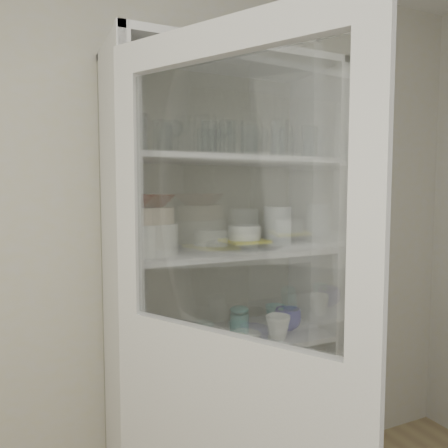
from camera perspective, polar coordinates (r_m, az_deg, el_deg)
name	(u,v)px	position (r m, az deg, el deg)	size (l,w,h in m)	color
wall_back	(166,237)	(2.08, -7.63, -1.63)	(3.60, 0.02, 2.60)	beige
pantry_cabinet	(218,315)	(2.07, -0.74, -11.78)	(1.00, 0.45, 2.10)	silver
cupboard_door	(227,407)	(1.42, 0.41, -22.80)	(0.48, 0.80, 2.00)	silver
tumbler_0	(138,133)	(1.69, -11.16, 11.58)	(0.07, 0.07, 0.14)	silver
tumbler_1	(209,138)	(1.77, -1.93, 11.14)	(0.07, 0.07, 0.13)	silver
tumbler_2	(235,139)	(1.79, 1.50, 11.10)	(0.07, 0.07, 0.13)	silver
tumbler_3	(227,138)	(1.77, 0.43, 11.19)	(0.07, 0.07, 0.13)	silver
tumbler_4	(280,139)	(1.89, 7.29, 10.96)	(0.07, 0.07, 0.15)	silver
tumbler_5	(309,142)	(1.98, 11.10, 10.48)	(0.07, 0.07, 0.14)	silver
tumbler_6	(286,143)	(1.96, 8.15, 10.44)	(0.07, 0.07, 0.13)	silver
tumbler_7	(161,138)	(1.86, -8.17, 11.01)	(0.07, 0.07, 0.15)	silver
tumbler_8	(165,140)	(1.85, -7.75, 10.85)	(0.07, 0.07, 0.13)	silver
tumbler_9	(204,143)	(1.92, -2.64, 10.52)	(0.06, 0.06, 0.12)	silver
tumbler_10	(249,142)	(1.97, 3.35, 10.70)	(0.07, 0.07, 0.15)	silver
goblet_0	(174,137)	(1.93, -6.49, 11.28)	(0.08, 0.08, 0.18)	silver
goblet_1	(220,140)	(2.05, -0.57, 10.98)	(0.08, 0.08, 0.18)	silver
goblet_2	(215,142)	(2.06, -1.20, 10.67)	(0.07, 0.07, 0.16)	silver
goblet_3	(262,143)	(2.14, 5.02, 10.48)	(0.07, 0.07, 0.17)	silver
plate_stack_front	(149,239)	(1.78, -9.78, -1.93)	(0.24, 0.24, 0.13)	white
plate_stack_back	(148,242)	(1.96, -9.84, -2.36)	(0.21, 0.21, 0.06)	white
cream_bowl	(149,215)	(1.78, -9.82, 1.12)	(0.21, 0.21, 0.06)	beige
terracotta_bowl	(148,201)	(1.77, -9.85, 3.01)	(0.22, 0.22, 0.05)	#4C2014
glass_platter	(244,244)	(2.00, 2.68, -2.68)	(0.35, 0.35, 0.02)	silver
yellow_trivet	(244,241)	(2.00, 2.68, -2.22)	(0.18, 0.18, 0.01)	yellow
white_ramekin	(244,232)	(2.00, 2.68, -1.10)	(0.15, 0.15, 0.07)	white
grey_bowl_stack	(277,226)	(2.09, 6.98, -0.21)	(0.13, 0.13, 0.18)	#B8C0C1
mug_blue	(288,319)	(2.14, 8.33, -12.16)	(0.13, 0.13, 0.10)	navy
mug_teal	(275,314)	(2.21, 6.72, -11.64)	(0.10, 0.10, 0.09)	#1D7877
mug_white	(278,327)	(2.00, 7.06, -13.20)	(0.11, 0.11, 0.10)	white
teal_jar	(239,321)	(2.08, 2.03, -12.50)	(0.09, 0.09, 0.11)	#1D7877
measuring_cups	(203,339)	(1.93, -2.71, -14.79)	(0.11, 0.11, 0.04)	#B4B3BA
white_canister	(154,332)	(1.93, -9.08, -13.71)	(0.10, 0.10, 0.12)	white
cream_dish	(176,430)	(2.08, -6.28, -25.17)	(0.21, 0.21, 0.07)	beige
tin_box	(232,417)	(2.17, 1.11, -23.93)	(0.18, 0.13, 0.06)	gray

